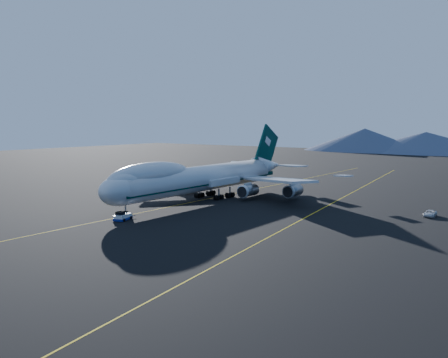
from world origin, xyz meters
The scene contains 6 objects.
ground centered at (0.00, 0.00, 0.00)m, with size 500.00×500.00×0.00m, color black.
taxiway_line_main centered at (0.00, 0.00, 0.01)m, with size 0.25×220.00×0.01m, color yellow.
taxiway_line_side centered at (30.00, 10.00, 0.01)m, with size 0.25×200.00×0.01m, color yellow.
boeing_747 centered at (0.00, 0.03, 5.81)m, with size 59.62×72.43×19.37m.
pushback_tug centered at (3.00, -30.07, 0.58)m, with size 3.28×4.65×1.84m.
service_van centered at (53.25, 10.64, 0.66)m, with size 2.19×4.75×1.32m, color silver.
Camera 1 is at (78.17, -99.79, 20.04)m, focal length 40.00 mm.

